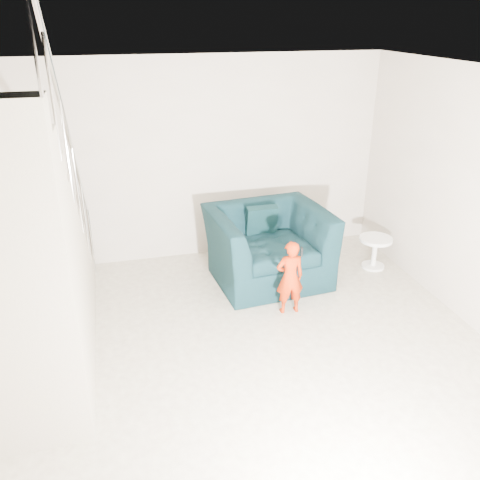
# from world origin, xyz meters

# --- Properties ---
(floor) EXTENTS (5.50, 5.50, 0.00)m
(floor) POSITION_xyz_m (0.00, 0.00, 0.00)
(floor) COLOR gray
(floor) RESTS_ON ground
(ceiling) EXTENTS (5.50, 5.50, 0.00)m
(ceiling) POSITION_xyz_m (0.00, 0.00, 2.70)
(ceiling) COLOR silver
(ceiling) RESTS_ON back_wall
(back_wall) EXTENTS (5.00, 0.00, 5.00)m
(back_wall) POSITION_xyz_m (0.00, 2.75, 1.35)
(back_wall) COLOR #B1A290
(back_wall) RESTS_ON floor
(armchair) EXTENTS (1.53, 1.37, 0.93)m
(armchair) POSITION_xyz_m (0.67, 1.78, 0.46)
(armchair) COLOR black
(armchair) RESTS_ON floor
(toddler) EXTENTS (0.33, 0.22, 0.88)m
(toddler) POSITION_xyz_m (0.66, 0.95, 0.44)
(toddler) COLOR #A92705
(toddler) RESTS_ON floor
(side_table) EXTENTS (0.43, 0.43, 0.43)m
(side_table) POSITION_xyz_m (2.15, 1.71, 0.29)
(side_table) COLOR white
(side_table) RESTS_ON floor
(staircase) EXTENTS (1.02, 3.03, 3.62)m
(staircase) POSITION_xyz_m (-2.00, 0.55, 0.95)
(staircase) COLOR #ADA089
(staircase) RESTS_ON floor
(cushion) EXTENTS (0.40, 0.19, 0.40)m
(cushion) POSITION_xyz_m (0.66, 2.05, 0.71)
(cushion) COLOR black
(cushion) RESTS_ON armchair
(throw) EXTENTS (0.05, 0.54, 0.61)m
(throw) POSITION_xyz_m (0.08, 1.72, 0.58)
(throw) COLOR black
(throw) RESTS_ON armchair
(phone) EXTENTS (0.03, 0.05, 0.10)m
(phone) POSITION_xyz_m (0.77, 0.91, 0.77)
(phone) COLOR black
(phone) RESTS_ON toddler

